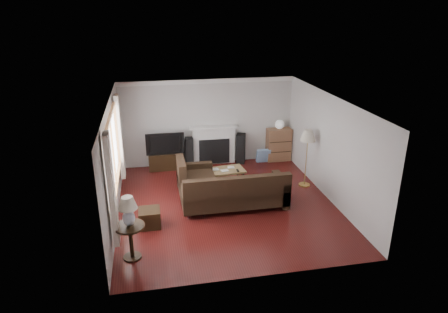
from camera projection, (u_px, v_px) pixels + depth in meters
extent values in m
cube|color=#481210|center=(226.00, 204.00, 9.48)|extent=(5.10, 5.60, 0.04)
cube|color=white|center=(227.00, 101.00, 8.59)|extent=(5.10, 5.60, 0.04)
cube|color=beige|center=(208.00, 122.00, 11.55)|extent=(5.00, 0.04, 2.50)
cube|color=beige|center=(260.00, 213.00, 6.51)|extent=(5.00, 0.04, 2.50)
cube|color=beige|center=(113.00, 163.00, 8.59)|extent=(0.04, 5.50, 2.50)
cube|color=beige|center=(330.00, 148.00, 9.48)|extent=(0.04, 5.50, 2.50)
cube|color=#9A6639|center=(113.00, 153.00, 8.30)|extent=(0.12, 2.74, 1.54)
cube|color=silver|center=(112.00, 190.00, 6.97)|extent=(0.10, 0.35, 2.10)
cube|color=silver|center=(120.00, 137.00, 9.76)|extent=(0.10, 0.35, 2.10)
cube|color=white|center=(214.00, 145.00, 11.72)|extent=(1.40, 0.26, 1.15)
cube|color=black|center=(166.00, 161.00, 11.46)|extent=(0.97, 0.44, 0.48)
imported|color=black|center=(165.00, 142.00, 11.26)|extent=(1.07, 0.14, 0.62)
cube|color=black|center=(189.00, 152.00, 11.56)|extent=(0.28, 0.32, 0.87)
cube|color=black|center=(241.00, 148.00, 11.81)|extent=(0.33, 0.36, 0.90)
cube|color=brown|center=(279.00, 145.00, 12.00)|extent=(0.72, 0.34, 0.99)
sphere|color=white|center=(280.00, 124.00, 11.77)|extent=(0.27, 0.27, 0.27)
cube|color=black|center=(234.00, 190.00, 9.20)|extent=(2.64, 1.93, 0.85)
cube|color=olive|center=(224.00, 177.00, 10.46)|extent=(1.12, 0.69, 0.42)
cube|color=black|center=(150.00, 218.00, 8.48)|extent=(0.45, 0.45, 0.38)
cube|color=#BB9140|center=(306.00, 158.00, 10.20)|extent=(0.51, 0.51, 1.51)
cube|color=black|center=(131.00, 242.00, 7.36)|extent=(0.55, 0.55, 0.69)
cube|color=silver|center=(128.00, 212.00, 7.13)|extent=(0.35, 0.35, 0.57)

